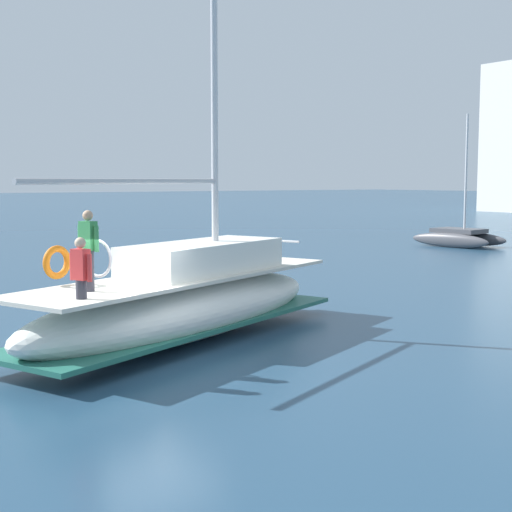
% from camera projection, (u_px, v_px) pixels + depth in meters
% --- Properties ---
extents(ground_plane, '(400.00, 400.00, 0.00)m').
position_uv_depth(ground_plane, '(150.00, 365.00, 14.34)').
color(ground_plane, navy).
extents(main_sailboat, '(5.75, 9.81, 11.64)m').
position_uv_depth(main_sailboat, '(186.00, 300.00, 16.65)').
color(main_sailboat, white).
rests_on(main_sailboat, ground).
extents(moored_sloop_far, '(4.99, 2.86, 7.17)m').
position_uv_depth(moored_sloop_far, '(459.00, 236.00, 40.14)').
color(moored_sloop_far, '#4C4C51').
rests_on(moored_sloop_far, ground).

